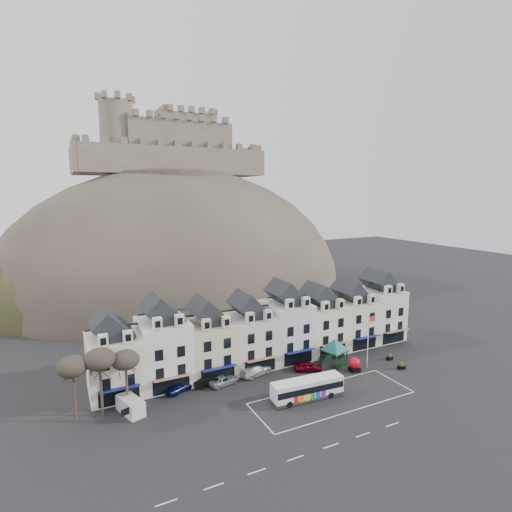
{
  "coord_description": "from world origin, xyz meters",
  "views": [
    {
      "loc": [
        -29.43,
        -38.67,
        27.19
      ],
      "look_at": [
        1.9,
        24.0,
        16.01
      ],
      "focal_mm": 28.0,
      "sensor_mm": 36.0,
      "label": 1
    }
  ],
  "objects": [
    {
      "name": "car_black",
      "position": [
        -11.81,
        12.0,
        0.69
      ],
      "size": [
        4.31,
        1.8,
        1.39
      ],
      "primitive_type": "imported",
      "rotation": [
        0.0,
        0.0,
        1.65
      ],
      "color": "black",
      "rests_on": "ground"
    },
    {
      "name": "castle_hill",
      "position": [
        1.25,
        68.95,
        0.11
      ],
      "size": [
        100.0,
        76.0,
        68.0
      ],
      "color": "#3B372E",
      "rests_on": "ground"
    },
    {
      "name": "white_van",
      "position": [
        -22.82,
        9.5,
        0.98
      ],
      "size": [
        3.11,
        4.67,
        1.96
      ],
      "rotation": [
        0.0,
        0.0,
        0.32
      ],
      "color": "silver",
      "rests_on": "ground"
    },
    {
      "name": "coach_bay_markings",
      "position": [
        2.0,
        1.25,
        0.0
      ],
      "size": [
        22.0,
        7.5,
        0.01
      ],
      "primitive_type": "cube",
      "color": "silver",
      "rests_on": "ground"
    },
    {
      "name": "flagpole",
      "position": [
        12.5,
        6.22,
        4.9
      ],
      "size": [
        1.23,
        0.25,
        8.57
      ],
      "rotation": [
        0.0,
        0.0,
        0.14
      ],
      "color": "silver",
      "rests_on": "ground"
    },
    {
      "name": "bus_shelter",
      "position": [
        8.61,
        9.5,
        3.36
      ],
      "size": [
        6.57,
        6.57,
        4.33
      ],
      "rotation": [
        0.0,
        0.0,
        0.27
      ],
      "color": "black",
      "rests_on": "ground"
    },
    {
      "name": "car_navy",
      "position": [
        -16.0,
        12.0,
        0.68
      ],
      "size": [
        4.32,
        3.05,
        1.36
      ],
      "primitive_type": "imported",
      "rotation": [
        0.0,
        0.0,
        1.97
      ],
      "color": "#0C103C",
      "rests_on": "ground"
    },
    {
      "name": "planter_west",
      "position": [
        17.0,
        3.57,
        0.55
      ],
      "size": [
        1.25,
        0.86,
        1.13
      ],
      "rotation": [
        0.0,
        0.0,
        -0.28
      ],
      "color": "black",
      "rests_on": "ground"
    },
    {
      "name": "car_white",
      "position": [
        -4.13,
        12.0,
        0.79
      ],
      "size": [
        5.78,
        3.44,
        1.57
      ],
      "primitive_type": "imported",
      "rotation": [
        0.0,
        0.0,
        1.81
      ],
      "color": "silver",
      "rests_on": "ground"
    },
    {
      "name": "castle",
      "position": [
        0.51,
        75.93,
        40.19
      ],
      "size": [
        50.2,
        22.2,
        22.0
      ],
      "color": "#6A5E51",
      "rests_on": "ground"
    },
    {
      "name": "car_maroon",
      "position": [
        3.67,
        9.5,
        0.74
      ],
      "size": [
        4.67,
        3.39,
        1.48
      ],
      "primitive_type": "imported",
      "rotation": [
        0.0,
        0.0,
        1.14
      ],
      "color": "#550412",
      "rests_on": "ground"
    },
    {
      "name": "planter_east",
      "position": [
        18.0,
        7.0,
        0.52
      ],
      "size": [
        1.13,
        0.76,
        1.08
      ],
      "rotation": [
        0.0,
        0.0,
        0.09
      ],
      "color": "black",
      "rests_on": "ground"
    },
    {
      "name": "tree_left_mid",
      "position": [
        -26.0,
        10.5,
        7.24
      ],
      "size": [
        3.78,
        3.78,
        8.64
      ],
      "color": "#3E3027",
      "rests_on": "ground"
    },
    {
      "name": "bus",
      "position": [
        -1.2,
        2.54,
        1.55
      ],
      "size": [
        10.09,
        3.0,
        2.81
      ],
      "rotation": [
        0.0,
        0.0,
        -0.07
      ],
      "color": "#262628",
      "rests_on": "ground"
    },
    {
      "name": "ground",
      "position": [
        0.0,
        0.0,
        0.0
      ],
      "size": [
        300.0,
        300.0,
        0.0
      ],
      "primitive_type": "plane",
      "color": "black",
      "rests_on": "ground"
    },
    {
      "name": "townhouse_terrace",
      "position": [
        0.15,
        15.97,
        5.3
      ],
      "size": [
        54.4,
        9.35,
        11.8
      ],
      "color": "white",
      "rests_on": "ground"
    },
    {
      "name": "car_silver",
      "position": [
        -9.6,
        11.31,
        0.62
      ],
      "size": [
        4.78,
        3.02,
        1.25
      ],
      "primitive_type": "imported",
      "rotation": [
        0.0,
        0.0,
        1.8
      ],
      "color": "#9B9DA2",
      "rests_on": "ground"
    },
    {
      "name": "tree_left_near",
      "position": [
        -23.0,
        10.5,
        6.55
      ],
      "size": [
        3.43,
        3.43,
        7.84
      ],
      "color": "#3E3027",
      "rests_on": "ground"
    },
    {
      "name": "tree_left_far",
      "position": [
        -29.0,
        10.5,
        6.9
      ],
      "size": [
        3.61,
        3.61,
        8.24
      ],
      "color": "#3E3027",
      "rests_on": "ground"
    },
    {
      "name": "car_charcoal",
      "position": [
        10.0,
        11.76,
        0.66
      ],
      "size": [
        4.07,
        1.56,
        1.32
      ],
      "primitive_type": "imported",
      "rotation": [
        0.0,
        0.0,
        1.53
      ],
      "color": "black",
      "rests_on": "ground"
    },
    {
      "name": "red_buoy",
      "position": [
        10.0,
        6.3,
        1.11
      ],
      "size": [
        1.76,
        1.76,
        2.18
      ],
      "rotation": [
        0.0,
        0.0,
        -0.16
      ],
      "color": "black",
      "rests_on": "ground"
    }
  ]
}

